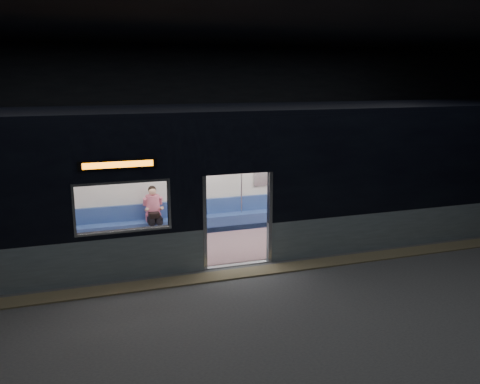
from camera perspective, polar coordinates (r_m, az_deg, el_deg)
station_floor at (r=10.33m, az=1.59°, el=-10.24°), size 24.00×14.00×0.01m
station_envelope at (r=9.50m, az=1.74°, el=10.54°), size 24.00×14.00×5.00m
tactile_strip at (r=10.80m, az=0.59°, el=-9.05°), size 22.80×0.50×0.03m
metro_car at (r=12.12m, az=-2.47°, el=2.41°), size 18.00×3.04×3.35m
passenger at (r=13.02m, az=-9.71°, el=-1.86°), size 0.38×0.65×1.31m
handbag at (r=12.85m, az=-9.63°, el=-2.57°), size 0.32×0.31×0.13m
transit_map at (r=14.03m, az=3.71°, el=2.33°), size 1.01×0.03×0.66m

